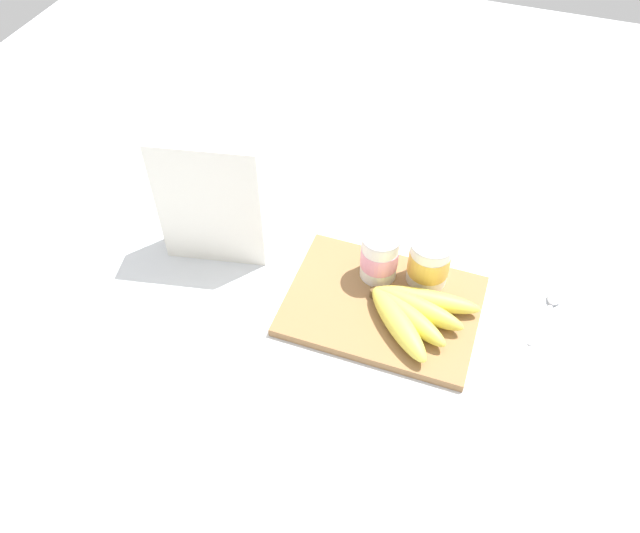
# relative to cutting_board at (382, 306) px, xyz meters

# --- Properties ---
(ground_plane) EXTENTS (2.40, 2.40, 0.00)m
(ground_plane) POSITION_rel_cutting_board_xyz_m (0.00, 0.00, -0.01)
(ground_plane) COLOR silver
(cutting_board) EXTENTS (0.32, 0.23, 0.02)m
(cutting_board) POSITION_rel_cutting_board_xyz_m (0.00, 0.00, 0.00)
(cutting_board) COLOR olive
(cutting_board) RESTS_ON ground_plane
(cereal_box) EXTENTS (0.19, 0.09, 0.25)m
(cereal_box) POSITION_rel_cutting_board_xyz_m (-0.32, 0.04, 0.12)
(cereal_box) COLOR white
(cereal_box) RESTS_ON ground_plane
(yogurt_cup_front) EXTENTS (0.07, 0.07, 0.09)m
(yogurt_cup_front) POSITION_rel_cutting_board_xyz_m (-0.03, 0.06, 0.05)
(yogurt_cup_front) COLOR white
(yogurt_cup_front) RESTS_ON cutting_board
(yogurt_cup_back) EXTENTS (0.08, 0.08, 0.09)m
(yogurt_cup_back) POSITION_rel_cutting_board_xyz_m (0.06, 0.08, 0.05)
(yogurt_cup_back) COLOR white
(yogurt_cup_back) RESTS_ON cutting_board
(banana_bunch) EXTENTS (0.19, 0.16, 0.04)m
(banana_bunch) POSITION_rel_cutting_board_xyz_m (0.05, -0.02, 0.03)
(banana_bunch) COLOR #E1D24A
(banana_bunch) RESTS_ON cutting_board
(spoon) EXTENTS (0.05, 0.13, 0.01)m
(spoon) POSITION_rel_cutting_board_xyz_m (0.27, 0.09, -0.00)
(spoon) COLOR silver
(spoon) RESTS_ON ground_plane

